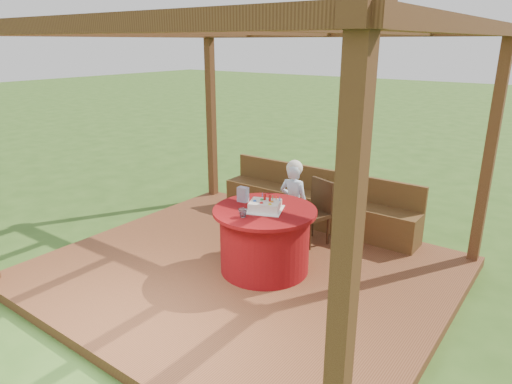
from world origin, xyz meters
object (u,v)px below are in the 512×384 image
(birthday_cake, at_px, (265,206))
(elderly_woman, at_px, (294,201))
(table, at_px, (265,239))
(drinking_glass, at_px, (243,213))
(chair, at_px, (316,209))
(gift_bag, at_px, (243,194))
(bench, at_px, (316,207))

(birthday_cake, bearing_deg, elderly_woman, 100.74)
(table, bearing_deg, drinking_glass, -99.55)
(chair, distance_m, gift_bag, 1.14)
(bench, bearing_deg, gift_bag, -95.27)
(table, xyz_separation_m, drinking_glass, (-0.06, -0.33, 0.41))
(birthday_cake, xyz_separation_m, gift_bag, (-0.37, 0.08, 0.04))
(chair, height_order, birthday_cake, birthday_cake)
(chair, xyz_separation_m, drinking_glass, (-0.14, -1.37, 0.34))
(chair, xyz_separation_m, birthday_cake, (-0.07, -1.06, 0.34))
(chair, xyz_separation_m, gift_bag, (-0.44, -0.98, 0.38))
(drinking_glass, bearing_deg, elderly_woman, 94.58)
(table, distance_m, elderly_woman, 0.90)
(drinking_glass, bearing_deg, table, 80.45)
(table, distance_m, birthday_cake, 0.42)
(chair, height_order, drinking_glass, chair)
(gift_bag, bearing_deg, elderly_woman, 70.38)
(table, relative_size, elderly_woman, 1.05)
(birthday_cake, bearing_deg, drinking_glass, -102.92)
(table, xyz_separation_m, birthday_cake, (0.02, -0.02, 0.42))
(bench, xyz_separation_m, table, (0.22, -1.59, 0.12))
(bench, bearing_deg, birthday_cake, -81.81)
(birthday_cake, xyz_separation_m, drinking_glass, (-0.07, -0.31, -0.01))
(table, height_order, chair, chair)
(elderly_woman, bearing_deg, birthday_cake, -79.26)
(birthday_cake, relative_size, gift_bag, 2.83)
(bench, relative_size, drinking_glass, 30.71)
(bench, relative_size, birthday_cake, 6.00)
(elderly_woman, bearing_deg, table, -80.06)
(table, height_order, drinking_glass, drinking_glass)
(elderly_woman, xyz_separation_m, drinking_glass, (0.10, -1.20, 0.22))
(birthday_cake, bearing_deg, table, 130.36)
(elderly_woman, relative_size, drinking_glass, 11.47)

